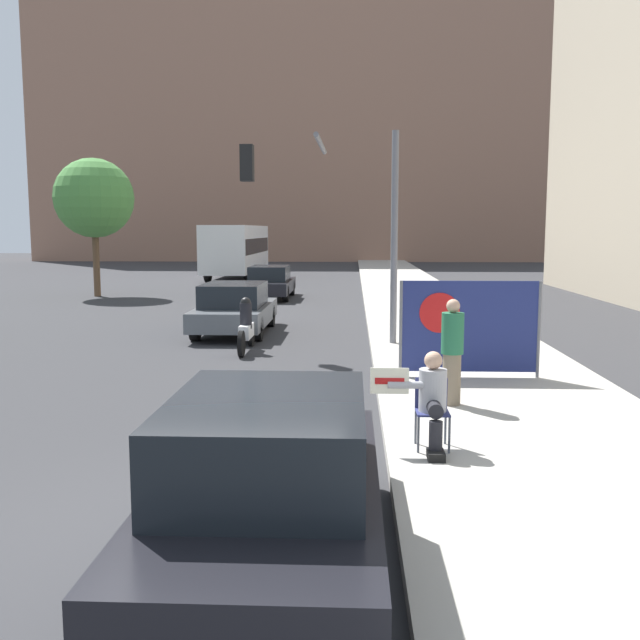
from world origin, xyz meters
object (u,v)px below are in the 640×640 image
(protest_banner, at_px, (469,326))
(street_tree_midblock, at_px, (94,198))
(traffic_light_pole, at_px, (334,198))
(car_on_road_midblock, at_px, (270,282))
(car_on_road_nearest, at_px, (235,308))
(parked_car_curbside, at_px, (270,487))
(jogger_on_sidewalk, at_px, (452,352))
(seated_protester, at_px, (431,398))
(motorcycle_on_road, at_px, (246,328))
(city_bus_on_road, at_px, (237,248))

(protest_banner, height_order, street_tree_midblock, street_tree_midblock)
(traffic_light_pole, distance_m, car_on_road_midblock, 13.22)
(traffic_light_pole, relative_size, car_on_road_midblock, 1.10)
(car_on_road_nearest, bearing_deg, parked_car_curbside, -79.38)
(street_tree_midblock, bearing_deg, jogger_on_sidewalk, -57.00)
(seated_protester, height_order, protest_banner, protest_banner)
(car_on_road_nearest, bearing_deg, motorcycle_on_road, -75.49)
(jogger_on_sidewalk, distance_m, motorcycle_on_road, 6.92)
(seated_protester, height_order, car_on_road_midblock, seated_protester)
(protest_banner, xyz_separation_m, city_bus_on_road, (-9.00, 29.22, 0.68))
(street_tree_midblock, bearing_deg, city_bus_on_road, 71.38)
(car_on_road_nearest, height_order, street_tree_midblock, street_tree_midblock)
(traffic_light_pole, xyz_separation_m, parked_car_curbside, (-0.21, -11.23, -2.82))
(protest_banner, bearing_deg, traffic_light_pole, 123.00)
(seated_protester, distance_m, protest_banner, 4.54)
(seated_protester, bearing_deg, street_tree_midblock, 111.27)
(jogger_on_sidewalk, bearing_deg, protest_banner, -78.13)
(parked_car_curbside, bearing_deg, jogger_on_sidewalk, 67.26)
(seated_protester, bearing_deg, protest_banner, 67.76)
(seated_protester, bearing_deg, city_bus_on_road, 95.45)
(jogger_on_sidewalk, bearing_deg, motorcycle_on_road, -27.19)
(seated_protester, height_order, parked_car_curbside, parked_car_curbside)
(parked_car_curbside, relative_size, car_on_road_midblock, 0.93)
(seated_protester, relative_size, parked_car_curbside, 0.29)
(seated_protester, height_order, car_on_road_nearest, car_on_road_nearest)
(jogger_on_sidewalk, xyz_separation_m, city_bus_on_road, (-8.43, 31.31, 0.79))
(car_on_road_midblock, xyz_separation_m, city_bus_on_road, (-3.47, 12.74, 1.10))
(jogger_on_sidewalk, bearing_deg, car_on_road_midblock, -47.73)
(protest_banner, bearing_deg, seated_protester, -104.51)
(seated_protester, distance_m, car_on_road_nearest, 11.61)
(traffic_light_pole, xyz_separation_m, car_on_road_midblock, (-2.99, 12.55, -2.88))
(protest_banner, relative_size, street_tree_midblock, 0.43)
(car_on_road_nearest, bearing_deg, seated_protester, -68.77)
(protest_banner, height_order, car_on_road_midblock, protest_banner)
(parked_car_curbside, xyz_separation_m, motorcycle_on_road, (-1.82, 10.83, -0.20))
(jogger_on_sidewalk, relative_size, protest_banner, 0.64)
(parked_car_curbside, bearing_deg, protest_banner, 69.28)
(jogger_on_sidewalk, xyz_separation_m, traffic_light_pole, (-1.98, 6.02, 2.57))
(city_bus_on_road, height_order, motorcycle_on_road, city_bus_on_road)
(seated_protester, bearing_deg, car_on_road_midblock, 94.19)
(jogger_on_sidewalk, height_order, car_on_road_nearest, jogger_on_sidewalk)
(protest_banner, distance_m, city_bus_on_road, 30.58)
(parked_car_curbside, height_order, motorcycle_on_road, parked_car_curbside)
(protest_banner, height_order, car_on_road_nearest, protest_banner)
(parked_car_curbside, xyz_separation_m, car_on_road_midblock, (-2.78, 23.78, -0.06))
(car_on_road_nearest, relative_size, car_on_road_midblock, 0.99)
(car_on_road_midblock, bearing_deg, car_on_road_nearest, -88.85)
(street_tree_midblock, bearing_deg, car_on_road_midblock, -5.04)
(parked_car_curbside, distance_m, motorcycle_on_road, 10.99)
(protest_banner, height_order, parked_car_curbside, protest_banner)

